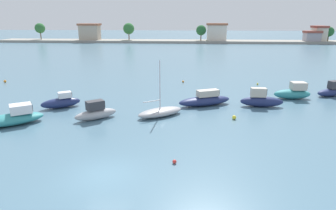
# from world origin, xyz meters

# --- Properties ---
(ground_plane) EXTENTS (400.00, 400.00, 0.00)m
(ground_plane) POSITION_xyz_m (0.00, 0.00, 0.00)
(ground_plane) COLOR slate
(moored_boat_1) EXTENTS (5.40, 4.58, 1.63)m
(moored_boat_1) POSITION_xyz_m (-9.87, 7.53, 0.57)
(moored_boat_1) COLOR teal
(moored_boat_1) RESTS_ON ground
(moored_boat_2) EXTENTS (3.77, 2.99, 1.54)m
(moored_boat_2) POSITION_xyz_m (-7.79, 12.49, 0.58)
(moored_boat_2) COLOR navy
(moored_boat_2) RESTS_ON ground
(moored_boat_3) EXTENTS (3.61, 3.13, 1.67)m
(moored_boat_3) POSITION_xyz_m (-3.34, 9.36, 0.63)
(moored_boat_3) COLOR #9E9EA3
(moored_boat_3) RESTS_ON ground
(moored_boat_4) EXTENTS (4.51, 3.91, 5.03)m
(moored_boat_4) POSITION_xyz_m (2.18, 10.63, 0.39)
(moored_boat_4) COLOR #9E9EA3
(moored_boat_4) RESTS_ON ground
(moored_boat_5) EXTENTS (5.71, 3.60, 1.58)m
(moored_boat_5) POSITION_xyz_m (6.36, 14.29, 0.58)
(moored_boat_5) COLOR navy
(moored_boat_5) RESTS_ON ground
(moored_boat_6) EXTENTS (4.20, 1.25, 1.90)m
(moored_boat_6) POSITION_xyz_m (11.90, 14.27, 0.66)
(moored_boat_6) COLOR navy
(moored_boat_6) RESTS_ON ground
(moored_boat_7) EXTENTS (4.02, 1.73, 1.85)m
(moored_boat_7) POSITION_xyz_m (16.10, 17.58, 0.70)
(moored_boat_7) COLOR teal
(moored_boat_7) RESTS_ON ground
(moored_boat_8) EXTENTS (3.45, 2.33, 1.73)m
(moored_boat_8) POSITION_xyz_m (20.69, 19.04, 0.60)
(moored_boat_8) COLOR navy
(moored_boat_8) RESTS_ON ground
(mooring_buoy_0) EXTENTS (0.35, 0.35, 0.35)m
(mooring_buoy_0) POSITION_xyz_m (-20.47, 23.28, 0.18)
(mooring_buoy_0) COLOR orange
(mooring_buoy_0) RESTS_ON ground
(mooring_buoy_1) EXTENTS (0.25, 0.25, 0.25)m
(mooring_buoy_1) POSITION_xyz_m (13.77, 24.36, 0.13)
(mooring_buoy_1) COLOR yellow
(mooring_buoy_1) RESTS_ON ground
(mooring_buoy_2) EXTENTS (0.36, 0.36, 0.36)m
(mooring_buoy_2) POSITION_xyz_m (8.71, 10.18, 0.18)
(mooring_buoy_2) COLOR yellow
(mooring_buoy_2) RESTS_ON ground
(mooring_buoy_3) EXTENTS (0.27, 0.27, 0.27)m
(mooring_buoy_3) POSITION_xyz_m (3.90, 25.17, 0.13)
(mooring_buoy_3) COLOR orange
(mooring_buoy_3) RESTS_ON ground
(mooring_buoy_4) EXTENTS (0.25, 0.25, 0.25)m
(mooring_buoy_4) POSITION_xyz_m (3.93, 1.71, 0.13)
(mooring_buoy_4) COLOR red
(mooring_buoy_4) RESTS_ON ground
(distant_shoreline) EXTENTS (129.02, 9.24, 6.75)m
(distant_shoreline) POSITION_xyz_m (2.55, 93.18, 1.91)
(distant_shoreline) COLOR gray
(distant_shoreline) RESTS_ON ground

